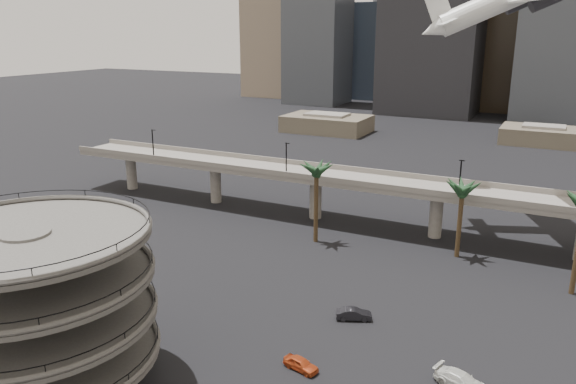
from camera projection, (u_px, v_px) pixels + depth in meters
The scene contains 8 objects.
parking_ramp at pixel (34, 298), 51.66m from camera, with size 22.20×22.20×17.35m.
overpass at pixel (374, 187), 97.21m from camera, with size 130.00×9.30×14.70m.
palm_trees at pixel (501, 191), 80.32m from camera, with size 54.40×18.40×14.00m.
low_buildings at pixel (487, 135), 170.20m from camera, with size 135.00×27.50×6.80m.
skyline at pixel (548, 4), 219.47m from camera, with size 269.00×86.00×117.63m.
car_a at pixel (301, 364), 57.40m from camera, with size 1.57×3.89×1.33m, color #B7421A.
car_b at pixel (354, 314), 67.37m from camera, with size 1.50×4.31×1.42m, color black.
car_c at pixel (461, 380), 54.51m from camera, with size 2.16×5.32×1.54m, color silver.
Camera 1 is at (29.14, -35.19, 33.59)m, focal length 35.00 mm.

